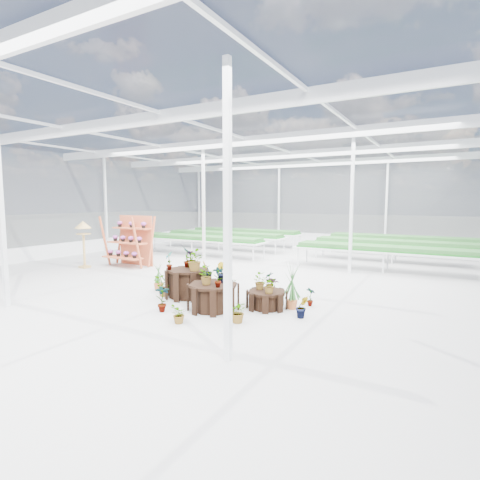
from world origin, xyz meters
The scene contains 10 objects.
ground_plane centered at (0.00, 0.00, 0.00)m, with size 24.00×24.00×0.00m, color gray.
greenhouse_shell centered at (0.00, 0.00, 2.25)m, with size 18.00×24.00×4.50m, color white, non-canonical shape.
steel_frame centered at (0.00, 0.00, 2.25)m, with size 18.00×24.00×4.50m, color silver, non-canonical shape.
nursery_benches centered at (0.00, 7.20, 0.42)m, with size 16.00×7.00×0.84m, color silver, non-canonical shape.
plinth_tall centered at (0.12, -1.27, 0.36)m, with size 1.06×1.06×0.72m, color black.
plinth_mid centered at (1.32, -1.87, 0.30)m, with size 1.13×1.13×0.60m, color black.
plinth_low centered at (2.32, -1.17, 0.20)m, with size 0.90×0.90×0.41m, color black.
shelf_rack centered at (-4.57, 1.31, 0.95)m, with size 1.79×0.95×1.89m, color #B75330, non-canonical shape.
bird_table centered at (-5.70, 0.25, 0.86)m, with size 0.41×0.41×1.72m, color tan, non-canonical shape.
nursery_plants centered at (1.00, -1.27, 0.51)m, with size 4.64×3.21×1.26m.
Camera 1 is at (5.88, -8.75, 2.45)m, focal length 28.00 mm.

